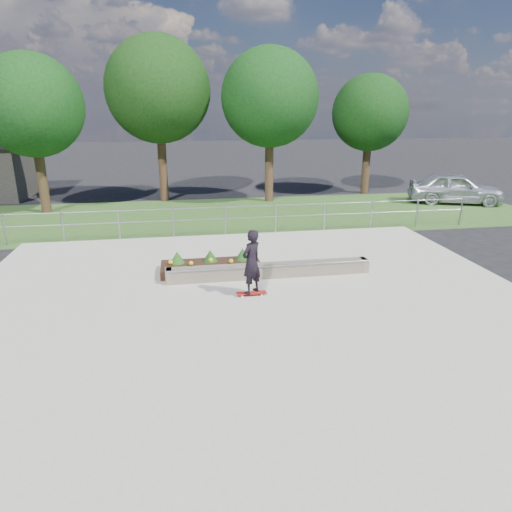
{
  "coord_description": "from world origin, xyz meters",
  "views": [
    {
      "loc": [
        -1.68,
        -9.69,
        4.83
      ],
      "look_at": [
        0.2,
        1.5,
        1.1
      ],
      "focal_mm": 32.0,
      "sensor_mm": 36.0,
      "label": 1
    }
  ],
  "objects": [
    {
      "name": "ground",
      "position": [
        0.0,
        0.0,
        0.0
      ],
      "size": [
        120.0,
        120.0,
        0.0
      ],
      "primitive_type": "plane",
      "color": "black",
      "rests_on": "ground"
    },
    {
      "name": "grass_verge",
      "position": [
        0.0,
        11.0,
        0.01
      ],
      "size": [
        30.0,
        8.0,
        0.02
      ],
      "primitive_type": "cube",
      "color": "#2C4E1F",
      "rests_on": "ground"
    },
    {
      "name": "concrete_slab",
      "position": [
        0.0,
        0.0,
        0.03
      ],
      "size": [
        15.0,
        15.0,
        0.06
      ],
      "primitive_type": "cube",
      "color": "#A9A495",
      "rests_on": "ground"
    },
    {
      "name": "fence",
      "position": [
        0.0,
        7.5,
        0.77
      ],
      "size": [
        20.06,
        0.06,
        1.2
      ],
      "color": "#989AA0",
      "rests_on": "ground"
    },
    {
      "name": "tree_far_left",
      "position": [
        -8.0,
        13.0,
        4.85
      ],
      "size": [
        4.55,
        4.55,
        7.15
      ],
      "color": "#322114",
      "rests_on": "ground"
    },
    {
      "name": "tree_mid_left",
      "position": [
        -2.5,
        15.0,
        5.61
      ],
      "size": [
        5.25,
        5.25,
        8.25
      ],
      "color": "#341F14",
      "rests_on": "ground"
    },
    {
      "name": "tree_mid_right",
      "position": [
        3.0,
        14.0,
        5.23
      ],
      "size": [
        4.9,
        4.9,
        7.7
      ],
      "color": "#372316",
      "rests_on": "ground"
    },
    {
      "name": "tree_far_right",
      "position": [
        9.0,
        15.5,
        4.48
      ],
      "size": [
        4.2,
        4.2,
        6.6
      ],
      "color": "#332114",
      "rests_on": "ground"
    },
    {
      "name": "grind_ledge",
      "position": [
        0.79,
        2.62,
        0.26
      ],
      "size": [
        6.0,
        0.44,
        0.43
      ],
      "color": "brown",
      "rests_on": "concrete_slab"
    },
    {
      "name": "planter_bed",
      "position": [
        -0.87,
        3.41,
        0.24
      ],
      "size": [
        3.0,
        1.2,
        0.61
      ],
      "color": "black",
      "rests_on": "concrete_slab"
    },
    {
      "name": "skateboarder",
      "position": [
        0.05,
        1.34,
        0.99
      ],
      "size": [
        0.8,
        0.71,
        1.8
      ],
      "color": "silver",
      "rests_on": "concrete_slab"
    },
    {
      "name": "parked_car",
      "position": [
        12.45,
        11.85,
        0.79
      ],
      "size": [
        5.01,
        3.37,
        1.58
      ],
      "primitive_type": "imported",
      "rotation": [
        0.0,
        0.0,
        1.22
      ],
      "color": "#AAAEB4",
      "rests_on": "ground"
    }
  ]
}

